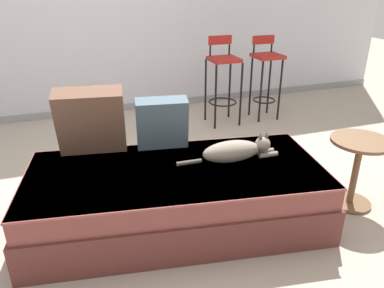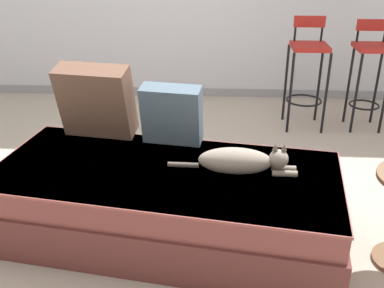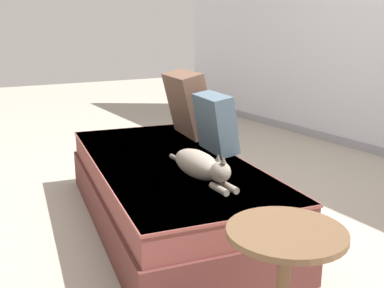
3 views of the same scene
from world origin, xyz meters
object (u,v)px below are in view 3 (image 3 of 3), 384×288
(throw_pillow_middle, at_px, (215,123))
(cat, at_px, (200,165))
(couch, at_px, (167,191))
(throw_pillow_corner, at_px, (188,104))
(side_table, at_px, (284,277))

(throw_pillow_middle, height_order, cat, throw_pillow_middle)
(couch, xyz_separation_m, cat, (0.43, -0.02, 0.29))
(throw_pillow_corner, height_order, side_table, throw_pillow_corner)
(throw_pillow_corner, bearing_deg, throw_pillow_middle, -8.98)
(couch, relative_size, cat, 2.91)
(cat, relative_size, side_table, 1.35)
(couch, bearing_deg, side_table, -8.98)
(side_table, bearing_deg, couch, 171.02)
(couch, height_order, throw_pillow_middle, throw_pillow_middle)
(throw_pillow_middle, relative_size, cat, 0.55)
(side_table, bearing_deg, throw_pillow_middle, 156.64)
(couch, distance_m, cat, 0.52)
(couch, xyz_separation_m, throw_pillow_middle, (0.01, 0.37, 0.41))
(throw_pillow_middle, distance_m, side_table, 1.49)
(couch, distance_m, side_table, 1.37)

